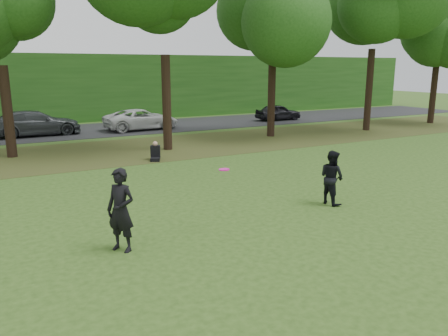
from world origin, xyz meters
name	(u,v)px	position (x,y,z in m)	size (l,w,h in m)	color
ground	(198,257)	(0.00, 0.00, 0.00)	(120.00, 120.00, 0.00)	#2C4716
leaf_litter	(83,154)	(0.00, 13.00, 0.01)	(60.00, 7.00, 0.01)	#443718
street	(59,132)	(0.00, 21.00, 0.01)	(70.00, 7.00, 0.02)	black
far_hedge	(44,88)	(0.00, 27.00, 2.50)	(70.00, 3.00, 5.00)	#1F4D16
player_left	(121,210)	(-1.36, 1.13, 0.95)	(0.69, 0.45, 1.89)	black
player_right	(332,177)	(5.14, 1.60, 0.82)	(0.79, 0.62, 1.64)	black
parked_cars	(22,125)	(-2.12, 20.28, 0.72)	(37.85, 3.37, 1.53)	black
frisbee	(224,169)	(1.28, 1.21, 1.56)	(0.38, 0.38, 0.04)	#FE15AB
seated_person	(155,153)	(2.59, 10.15, 0.31)	(0.66, 0.83, 0.83)	black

